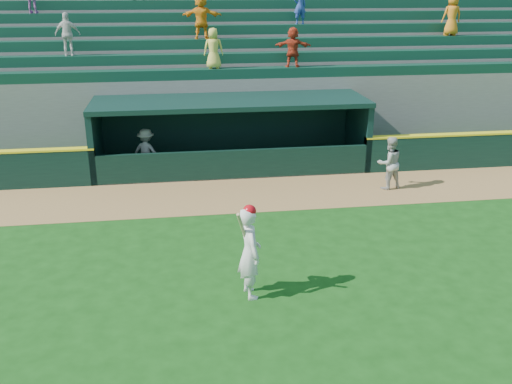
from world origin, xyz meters
TOP-DOWN VIEW (x-y plane):
  - ground at (0.00, 0.00)m, footprint 120.00×120.00m
  - warning_track at (0.00, 4.90)m, footprint 40.00×3.00m
  - dugout_player_front at (4.73, 4.85)m, footprint 0.93×0.78m
  - dugout_player_inside at (-2.92, 7.44)m, footprint 1.18×0.95m
  - dugout at (0.00, 8.00)m, footprint 9.40×2.80m
  - stands at (0.01, 12.57)m, footprint 34.50×6.27m
  - batter_at_plate at (-0.53, -1.11)m, footprint 0.62×0.85m

SIDE VIEW (x-z plane):
  - ground at x=0.00m, z-range 0.00..0.00m
  - warning_track at x=0.00m, z-range 0.00..0.01m
  - dugout_player_inside at x=-2.92m, z-range 0.00..1.59m
  - dugout_player_front at x=4.73m, z-range 0.00..1.69m
  - batter_at_plate at x=-0.53m, z-range -0.01..2.04m
  - dugout at x=0.00m, z-range 0.13..2.59m
  - stands at x=0.01m, z-range -1.32..6.11m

